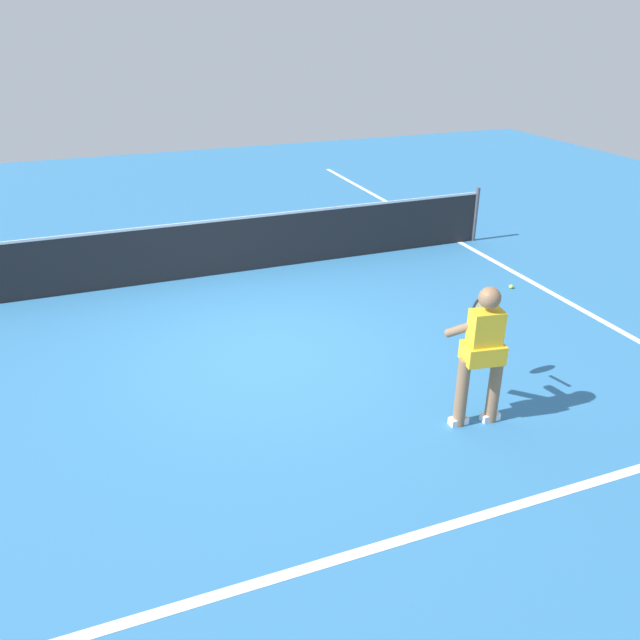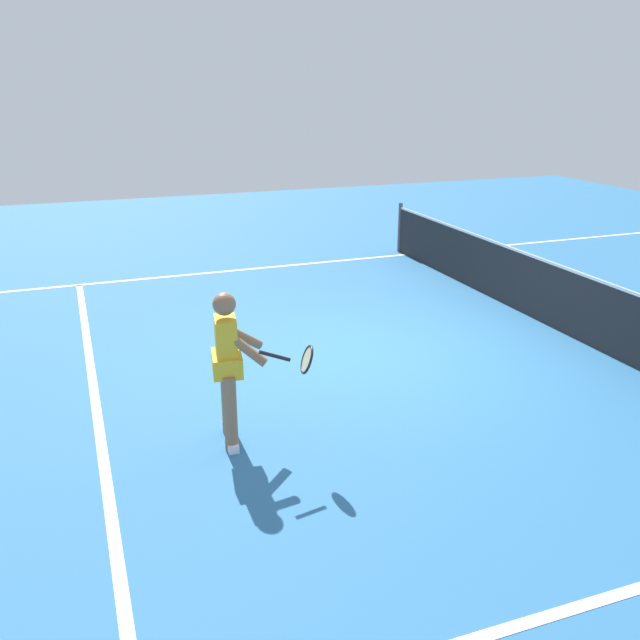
{
  "view_description": "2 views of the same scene",
  "coord_description": "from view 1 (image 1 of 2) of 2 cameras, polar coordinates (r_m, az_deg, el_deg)",
  "views": [
    {
      "loc": [
        -1.89,
        -6.9,
        3.88
      ],
      "look_at": [
        0.43,
        -0.84,
        0.75
      ],
      "focal_mm": 35.36,
      "sensor_mm": 36.0,
      "label": 1
    },
    {
      "loc": [
        7.66,
        -3.57,
        3.42
      ],
      "look_at": [
        0.76,
        -1.02,
        0.84
      ],
      "focal_mm": 38.63,
      "sensor_mm": 36.0,
      "label": 2
    }
  ],
  "objects": [
    {
      "name": "ground_plane",
      "position": [
        8.13,
        -4.95,
        -2.86
      ],
      "size": [
        27.87,
        27.87,
        0.0
      ],
      "primitive_type": "plane",
      "color": "teal"
    },
    {
      "name": "service_line_marking",
      "position": [
        5.48,
        6.2,
        -19.5
      ],
      "size": [
        9.42,
        0.1,
        0.01
      ],
      "primitive_type": "cube",
      "color": "white",
      "rests_on": "ground"
    },
    {
      "name": "sideline_right_marking",
      "position": [
        10.3,
        21.04,
        1.83
      ],
      "size": [
        0.1,
        19.44,
        0.01
      ],
      "primitive_type": "cube",
      "color": "white",
      "rests_on": "ground"
    },
    {
      "name": "court_net",
      "position": [
        10.52,
        -9.54,
        6.51
      ],
      "size": [
        10.1,
        0.08,
        1.02
      ],
      "color": "#4C4C51",
      "rests_on": "ground"
    },
    {
      "name": "tennis_player",
      "position": [
        6.56,
        14.49,
        -2.68
      ],
      "size": [
        0.88,
        0.91,
        1.55
      ],
      "color": "#8C6647",
      "rests_on": "ground"
    },
    {
      "name": "tennis_ball_mid",
      "position": [
        10.42,
        16.91,
        2.91
      ],
      "size": [
        0.07,
        0.07,
        0.07
      ],
      "primitive_type": "sphere",
      "color": "#D1E533",
      "rests_on": "ground"
    }
  ]
}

